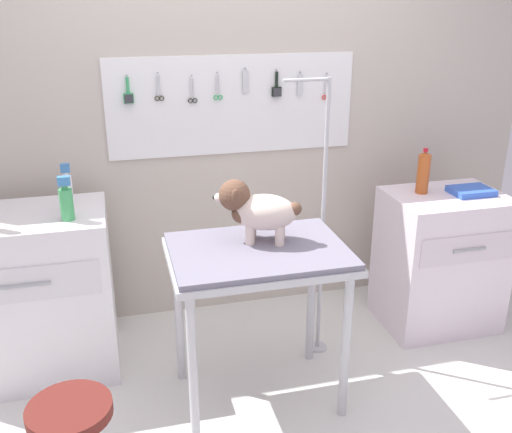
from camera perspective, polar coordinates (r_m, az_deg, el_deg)
name	(u,v)px	position (r m, az deg, el deg)	size (l,w,h in m)	color
ground	(284,431)	(3.00, 2.80, -20.34)	(4.40, 4.00, 0.04)	silver
rear_wall_panel	(227,135)	(3.59, -2.88, 7.99)	(4.00, 0.11, 2.30)	#BFB5A7
grooming_table	(258,267)	(2.78, 0.24, -4.96)	(0.85, 0.61, 0.84)	#B7B7BC
grooming_arm	(321,234)	(3.19, 6.39, -1.71)	(0.29, 0.11, 1.58)	#B7B7BC
dog	(256,209)	(2.76, 0.00, 0.74)	(0.41, 0.28, 0.31)	beige
counter_left	(36,294)	(3.35, -20.81, -7.15)	(0.80, 0.58, 0.91)	silver
cabinet_right	(440,260)	(3.77, 17.64, -4.10)	(0.68, 0.54, 0.85)	silver
stool	(72,432)	(2.35, -17.62, -19.57)	(0.31, 0.31, 0.59)	#9E9EA3
spray_bottle_short	(68,190)	(3.13, -18.04, 2.47)	(0.05, 0.05, 0.25)	white
pump_bottle_white	(66,201)	(3.00, -18.16, 1.43)	(0.07, 0.07, 0.22)	#41A35C
soda_bottle	(423,172)	(3.56, 16.14, 4.19)	(0.07, 0.07, 0.27)	#B35121
supply_tray	(471,191)	(3.67, 20.40, 2.37)	(0.24, 0.18, 0.04)	blue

